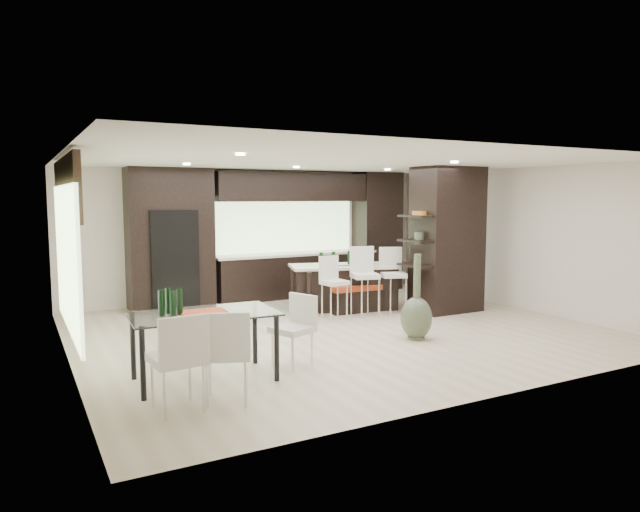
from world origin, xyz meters
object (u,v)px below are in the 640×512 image
stool_right (393,286)px  stool_mid (365,288)px  kitchen_island (344,287)px  chair_near (227,359)px  dining_table (204,347)px  chair_far (177,365)px  stool_left (334,294)px  floor_vase (417,297)px  bench (361,297)px  chair_end (292,334)px

stool_right → stool_mid: bearing=-158.6°
kitchen_island → chair_near: (-3.63, -3.73, 0.04)m
stool_mid → chair_near: bearing=-125.8°
kitchen_island → chair_near: size_ratio=2.20×
stool_mid → stool_right: size_ratio=1.03×
dining_table → chair_far: (-0.52, -0.80, 0.06)m
dining_table → stool_left: bearing=39.1°
floor_vase → chair_near: floor_vase is taller
bench → chair_near: chair_near is taller
stool_left → chair_near: bearing=-140.7°
bench → floor_vase: floor_vase is taller
kitchen_island → floor_vase: size_ratio=1.56×
stool_right → dining_table: (-4.26, -2.18, -0.09)m
chair_far → chair_end: bearing=21.3°
stool_mid → bench: stool_mid is taller
stool_right → chair_far: 5.63m
stool_mid → chair_end: (-2.49, -2.17, -0.09)m
stool_right → chair_near: bearing=-124.2°
dining_table → chair_far: size_ratio=1.79×
kitchen_island → stool_left: 0.96m
stool_mid → bench: 0.55m
stool_left → chair_near: chair_near is taller
floor_vase → chair_far: floor_vase is taller
stool_mid → floor_vase: bearing=-82.5°
stool_mid → floor_vase: (-0.24, -1.80, 0.14)m
stool_mid → chair_far: size_ratio=1.08×
stool_right → dining_table: stool_right is taller
chair_far → chair_end: size_ratio=1.12×
dining_table → chair_far: chair_far is taller
chair_near → stool_right: bearing=56.8°
chair_far → floor_vase: bearing=12.2°
stool_left → floor_vase: bearing=-83.7°
chair_near → chair_end: (1.14, 0.80, -0.04)m
bench → dining_table: 4.64m
stool_left → dining_table: size_ratio=0.54×
chair_near → chair_far: chair_far is taller
stool_mid → bench: size_ratio=0.76×
stool_left → chair_end: bearing=-136.0°
chair_far → chair_near: bearing=-4.1°
chair_far → dining_table: bearing=52.5°
kitchen_island → chair_far: size_ratio=2.17×
kitchen_island → stool_left: stool_left is taller
stool_left → stool_mid: 0.62m
chair_far → chair_end: 1.85m
stool_left → stool_right: size_ratio=0.92×
stool_left → bench: stool_left is taller
stool_mid → dining_table: size_ratio=0.60×
kitchen_island → bench: size_ratio=1.53×
dining_table → chair_end: (1.14, 0.00, 0.02)m
kitchen_island → chair_near: chair_near is taller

